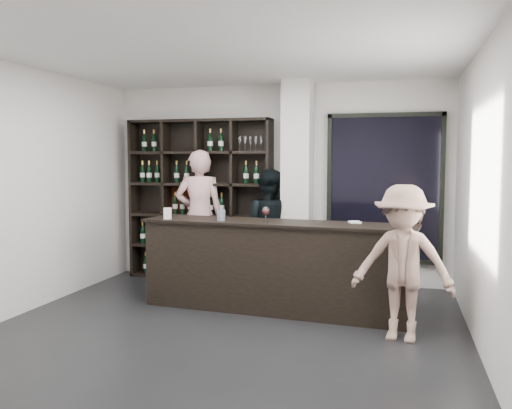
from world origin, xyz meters
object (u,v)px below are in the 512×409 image
(customer, at_px, (403,263))
(taster_pink, at_px, (199,216))
(wine_shelf, at_px, (200,200))
(taster_black, at_px, (268,227))
(tasting_counter, at_px, (276,266))

(customer, bearing_deg, taster_pink, 154.87)
(wine_shelf, height_order, taster_black, wine_shelf)
(taster_pink, xyz_separation_m, taster_black, (1.05, 0.00, -0.14))
(tasting_counter, relative_size, taster_pink, 1.67)
(tasting_counter, bearing_deg, taster_pink, 143.47)
(tasting_counter, distance_m, taster_pink, 2.00)
(wine_shelf, relative_size, taster_black, 1.44)
(taster_black, height_order, customer, taster_black)
(wine_shelf, bearing_deg, taster_black, -8.54)
(wine_shelf, xyz_separation_m, tasting_counter, (1.50, -1.47, -0.66))
(taster_black, xyz_separation_m, customer, (1.85, -2.00, -0.05))
(taster_black, bearing_deg, wine_shelf, -2.63)
(taster_pink, bearing_deg, wine_shelf, -88.46)
(wine_shelf, height_order, taster_pink, wine_shelf)
(taster_pink, bearing_deg, taster_black, 164.68)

